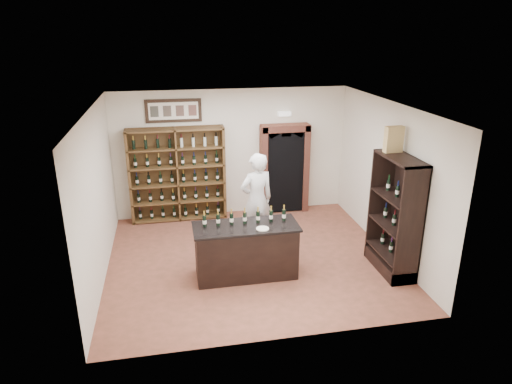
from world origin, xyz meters
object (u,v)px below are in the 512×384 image
Objects in this scene: shopkeeper at (257,200)px; wine_shelf at (178,174)px; tasting_counter at (246,251)px; side_cabinet at (394,233)px; counter_bottle_0 at (205,221)px; wine_crate at (394,139)px.

wine_shelf is at bearing -63.12° from shopkeeper.
wine_shelf is 1.17× the size of tasting_counter.
shopkeeper is (-2.29, 1.52, 0.24)m from side_cabinet.
tasting_counter is 0.95m from counter_bottle_0.
tasting_counter is at bearing -69.44° from wine_shelf.
tasting_counter is at bearing -7.77° from counter_bottle_0.
tasting_counter is 0.95× the size of shopkeeper.
tasting_counter is 2.75m from side_cabinet.
shopkeeper is 2.93m from wine_crate.
wine_crate is at bearing 137.36° from shopkeeper.
wine_crate reaches higher than side_cabinet.
shopkeeper reaches higher than counter_bottle_0.
side_cabinet reaches higher than tasting_counter.
shopkeeper is at bearing 44.11° from counter_bottle_0.
counter_bottle_0 is at bearing -82.37° from wine_shelf.
shopkeeper is (1.54, -1.71, -0.11)m from wine_shelf.
side_cabinet is 1.11× the size of shopkeeper.
wine_crate is at bearing 95.56° from side_cabinet.
shopkeeper is at bearing -48.14° from wine_shelf.
shopkeeper is 4.21× the size of wine_crate.
tasting_counter is at bearing 176.89° from wine_crate.
counter_bottle_0 is 0.64× the size of wine_crate.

